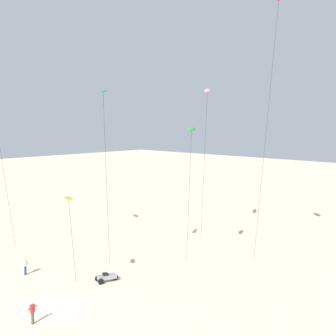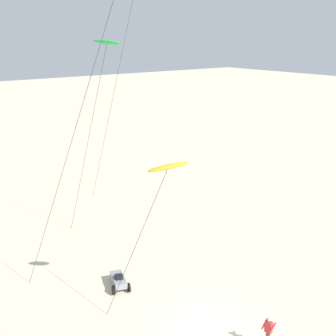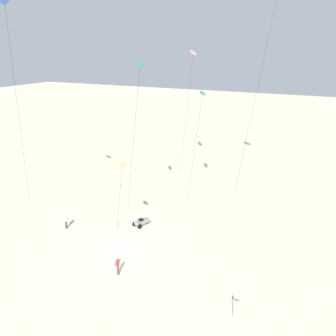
# 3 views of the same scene
# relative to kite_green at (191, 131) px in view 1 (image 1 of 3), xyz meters

# --- Properties ---
(ground_plane) EXTENTS (260.00, 260.00, 0.00)m
(ground_plane) POSITION_rel_kite_green_xyz_m (-2.47, -13.54, -13.64)
(ground_plane) COLOR beige
(kite_green) EXTENTS (3.28, 3.35, 14.08)m
(kite_green) POSITION_rel_kite_green_xyz_m (0.00, 0.00, 0.00)
(kite_green) COLOR green
(kite_green) RESTS_ON ground
(kite_teal) EXTENTS (5.28, 5.05, 17.28)m
(kite_teal) POSITION_rel_kite_green_xyz_m (-3.58, -7.49, 2.96)
(kite_teal) COLOR teal
(kite_teal) RESTS_ON ground
(kite_pink) EXTENTS (3.95, 3.95, 18.33)m
(kite_pink) POSITION_rel_kite_green_xyz_m (-4.46, 7.90, 4.08)
(kite_pink) COLOR pink
(kite_pink) RESTS_ON ground
(kite_yellow) EXTENTS (3.30, 3.16, 8.72)m
(kite_yellow) POSITION_rel_kite_green_xyz_m (-3.45, -11.30, -5.44)
(kite_yellow) COLOR yellow
(kite_yellow) RESTS_ON ground
(kite_flyer_nearest) EXTENTS (0.59, 0.61, 1.67)m
(kite_flyer_nearest) POSITION_rel_kite_green_xyz_m (-1.14, -16.13, -12.74)
(kite_flyer_nearest) COLOR #4C4738
(kite_flyer_nearest) RESTS_ON ground
(kite_flyer_middle) EXTENTS (0.67, 0.66, 1.67)m
(kite_flyer_middle) POSITION_rel_kite_green_xyz_m (-10.87, -11.40, -12.74)
(kite_flyer_middle) COLOR navy
(kite_flyer_middle) RESTS_ON ground
(beach_buggy) EXTENTS (1.42, 2.12, 0.82)m
(beach_buggy) POSITION_rel_kite_green_xyz_m (-3.91, -7.19, -13.21)
(beach_buggy) COLOR gray
(beach_buggy) RESTS_ON ground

